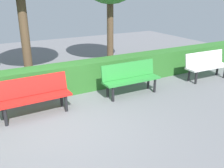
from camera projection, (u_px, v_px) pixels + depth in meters
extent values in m
plane|color=slate|center=(55.00, 125.00, 5.28)|extent=(19.99, 19.99, 0.00)
cube|color=white|center=(208.00, 67.00, 7.90)|extent=(1.55, 0.47, 0.05)
cube|color=white|center=(204.00, 58.00, 7.98)|extent=(1.54, 0.15, 0.42)
cylinder|color=black|center=(217.00, 70.00, 8.37)|extent=(0.07, 0.07, 0.39)
cylinder|color=black|center=(196.00, 78.00, 7.59)|extent=(0.07, 0.07, 0.39)
cylinder|color=black|center=(189.00, 75.00, 7.84)|extent=(0.07, 0.07, 0.39)
cube|color=#2D8C38|center=(132.00, 80.00, 6.71)|extent=(1.62, 0.44, 0.05)
cube|color=#2D8C38|center=(128.00, 70.00, 6.79)|extent=(1.61, 0.12, 0.42)
cylinder|color=black|center=(155.00, 86.00, 6.96)|extent=(0.07, 0.07, 0.39)
cylinder|color=black|center=(148.00, 82.00, 7.21)|extent=(0.07, 0.07, 0.39)
cylinder|color=black|center=(113.00, 94.00, 6.37)|extent=(0.07, 0.07, 0.39)
cylinder|color=black|center=(108.00, 90.00, 6.62)|extent=(0.07, 0.07, 0.39)
cube|color=red|center=(35.00, 98.00, 5.57)|extent=(1.63, 0.47, 0.05)
cube|color=red|center=(31.00, 86.00, 5.64)|extent=(1.62, 0.18, 0.42)
cylinder|color=black|center=(66.00, 104.00, 5.84)|extent=(0.07, 0.07, 0.39)
cylinder|color=black|center=(62.00, 99.00, 6.08)|extent=(0.07, 0.07, 0.39)
cylinder|color=black|center=(6.00, 117.00, 5.20)|extent=(0.07, 0.07, 0.39)
cylinder|color=black|center=(3.00, 112.00, 5.45)|extent=(0.07, 0.07, 0.39)
cube|color=#2D6B28|center=(77.00, 77.00, 7.01)|extent=(15.99, 0.57, 0.80)
cylinder|color=brown|center=(110.00, 31.00, 8.87)|extent=(0.23, 0.23, 2.68)
cylinder|color=brown|center=(24.00, 31.00, 7.36)|extent=(0.26, 0.26, 3.08)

